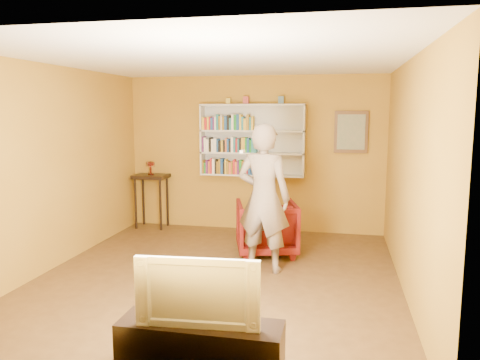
# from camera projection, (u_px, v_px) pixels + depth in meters

# --- Properties ---
(room_shell) EXTENTS (5.30, 5.80, 2.88)m
(room_shell) POSITION_uv_depth(u_px,v_px,m) (218.00, 198.00, 5.83)
(room_shell) COLOR #4A3218
(room_shell) RESTS_ON ground
(bookshelf) EXTENTS (1.80, 0.29, 1.23)m
(bookshelf) POSITION_uv_depth(u_px,v_px,m) (253.00, 140.00, 8.07)
(bookshelf) COLOR silver
(bookshelf) RESTS_ON room_shell
(books_row_lower) EXTENTS (0.96, 0.19, 0.27)m
(books_row_lower) POSITION_uv_depth(u_px,v_px,m) (230.00, 167.00, 8.12)
(books_row_lower) COLOR olive
(books_row_lower) RESTS_ON bookshelf
(books_row_middle) EXTENTS (0.94, 0.19, 0.26)m
(books_row_middle) POSITION_uv_depth(u_px,v_px,m) (230.00, 145.00, 8.06)
(books_row_middle) COLOR #5D2164
(books_row_middle) RESTS_ON bookshelf
(books_row_upper) EXTENTS (0.89, 0.19, 0.27)m
(books_row_upper) POSITION_uv_depth(u_px,v_px,m) (229.00, 123.00, 8.01)
(books_row_upper) COLOR gold
(books_row_upper) RESTS_ON bookshelf
(ornament_left) EXTENTS (0.07, 0.07, 0.10)m
(ornament_left) POSITION_uv_depth(u_px,v_px,m) (228.00, 101.00, 8.00)
(ornament_left) COLOR gold
(ornament_left) RESTS_ON bookshelf
(ornament_centre) EXTENTS (0.09, 0.09, 0.13)m
(ornament_centre) POSITION_uv_depth(u_px,v_px,m) (246.00, 100.00, 7.94)
(ornament_centre) COLOR #A43936
(ornament_centre) RESTS_ON bookshelf
(ornament_right) EXTENTS (0.09, 0.09, 0.13)m
(ornament_right) POSITION_uv_depth(u_px,v_px,m) (281.00, 100.00, 7.82)
(ornament_right) COLOR #435F70
(ornament_right) RESTS_ON bookshelf
(framed_painting) EXTENTS (0.55, 0.05, 0.70)m
(framed_painting) POSITION_uv_depth(u_px,v_px,m) (351.00, 132.00, 7.76)
(framed_painting) COLOR #4F3116
(framed_painting) RESTS_ON room_shell
(console_table) EXTENTS (0.59, 0.45, 0.96)m
(console_table) POSITION_uv_depth(u_px,v_px,m) (151.00, 184.00, 8.41)
(console_table) COLOR black
(console_table) RESTS_ON ground
(ruby_lustre) EXTENTS (0.15, 0.15, 0.24)m
(ruby_lustre) POSITION_uv_depth(u_px,v_px,m) (151.00, 165.00, 8.36)
(ruby_lustre) COLOR maroon
(ruby_lustre) RESTS_ON console_table
(armchair) EXTENTS (1.05, 1.07, 0.79)m
(armchair) POSITION_uv_depth(u_px,v_px,m) (266.00, 228.00, 6.87)
(armchair) COLOR #4D0506
(armchair) RESTS_ON ground
(person) EXTENTS (0.78, 0.58, 1.94)m
(person) POSITION_uv_depth(u_px,v_px,m) (264.00, 198.00, 6.08)
(person) COLOR #766556
(person) RESTS_ON ground
(game_remote) EXTENTS (0.04, 0.15, 0.04)m
(game_remote) POSITION_uv_depth(u_px,v_px,m) (242.00, 151.00, 5.69)
(game_remote) COLOR silver
(game_remote) RESTS_ON person
(tv_cabinet) EXTENTS (1.29, 0.39, 0.46)m
(tv_cabinet) POSITION_uv_depth(u_px,v_px,m) (201.00, 350.00, 3.67)
(tv_cabinet) COLOR black
(tv_cabinet) RESTS_ON ground
(television) EXTENTS (0.96, 0.20, 0.55)m
(television) POSITION_uv_depth(u_px,v_px,m) (200.00, 289.00, 3.60)
(television) COLOR black
(television) RESTS_ON tv_cabinet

